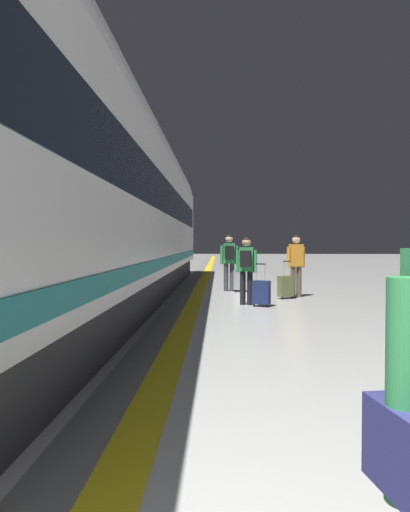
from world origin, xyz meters
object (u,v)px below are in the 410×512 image
passenger_mid (246,265)px  suitcase_near (286,286)px  passenger_near (296,261)px  suitcase_far (240,280)px  suitcase_mid (261,292)px  passenger_far (229,258)px  high_speed_train (69,183)px

passenger_mid → suitcase_near: bearing=48.2°
passenger_near → suitcase_far: bearing=136.8°
suitcase_mid → passenger_far: bearing=101.4°
suitcase_near → suitcase_far: suitcase_near is taller
suitcase_near → passenger_far: bearing=128.7°
suitcase_mid → passenger_far: passenger_far is taller
suitcase_far → passenger_mid: bearing=-89.7°
high_speed_train → suitcase_near: (4.38, 3.68, -2.18)m
high_speed_train → passenger_far: 6.38m
passenger_near → suitcase_far: size_ratio=2.59×
passenger_near → passenger_mid: size_ratio=1.05×
passenger_near → suitcase_far: 2.04m
passenger_mid → high_speed_train: bearing=-143.2°
passenger_mid → passenger_far: (-0.33, 2.98, 0.07)m
passenger_near → suitcase_near: 0.79m
passenger_mid → passenger_far: bearing=96.4°
passenger_far → passenger_near: bearing=-39.3°
passenger_near → passenger_far: 2.25m
passenger_mid → suitcase_mid: (0.32, -0.27, -0.61)m
high_speed_train → suitcase_near: size_ratio=28.77×
passenger_near → passenger_mid: 2.10m
suitcase_near → suitcase_far: 2.00m
suitcase_near → passenger_near: bearing=47.1°
high_speed_train → passenger_mid: size_ratio=17.91×
passenger_near → high_speed_train: bearing=-139.4°
passenger_near → suitcase_near: (-0.32, -0.35, -0.63)m
suitcase_far → high_speed_train: bearing=-121.5°
suitcase_near → suitcase_far: (-1.10, 1.68, 0.02)m
suitcase_mid → suitcase_near: bearing=62.9°
passenger_far → suitcase_far: (0.32, -0.09, -0.65)m
suitcase_mid → passenger_far: size_ratio=0.58×
suitcase_near → passenger_mid: bearing=-131.8°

